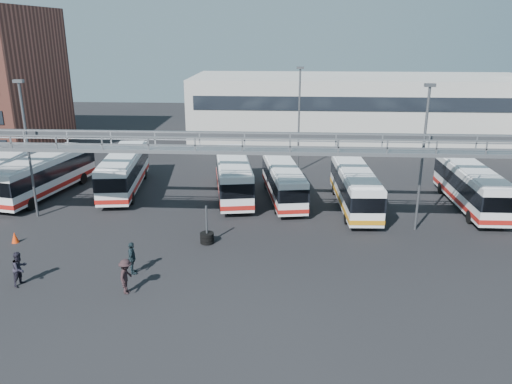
# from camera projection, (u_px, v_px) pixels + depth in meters

# --- Properties ---
(ground) EXTENTS (140.00, 140.00, 0.00)m
(ground) POSITION_uv_depth(u_px,v_px,m) (237.00, 270.00, 29.43)
(ground) COLOR black
(ground) RESTS_ON ground
(gantry) EXTENTS (51.40, 5.15, 7.10)m
(gantry) POSITION_uv_depth(u_px,v_px,m) (245.00, 156.00, 33.29)
(gantry) COLOR gray
(gantry) RESTS_ON ground
(warehouse) EXTENTS (42.00, 14.00, 8.00)m
(warehouse) POSITION_uv_depth(u_px,v_px,m) (359.00, 108.00, 63.58)
(warehouse) COLOR #9E9E99
(warehouse) RESTS_ON ground
(light_pole_left) EXTENTS (0.70, 0.35, 10.21)m
(light_pole_left) POSITION_uv_depth(u_px,v_px,m) (27.00, 143.00, 36.14)
(light_pole_left) COLOR #4C4F54
(light_pole_left) RESTS_ON ground
(light_pole_mid) EXTENTS (0.70, 0.35, 10.21)m
(light_pole_mid) POSITION_uv_depth(u_px,v_px,m) (423.00, 151.00, 33.63)
(light_pole_mid) COLOR #4C4F54
(light_pole_mid) RESTS_ON ground
(light_pole_back) EXTENTS (0.70, 0.35, 10.21)m
(light_pole_back) POSITION_uv_depth(u_px,v_px,m) (299.00, 114.00, 48.31)
(light_pole_back) COLOR #4C4F54
(light_pole_back) RESTS_ON ground
(bus_0) EXTENTS (2.75, 11.01, 3.33)m
(bus_0) POSITION_uv_depth(u_px,v_px,m) (0.00, 175.00, 42.01)
(bus_0) COLOR silver
(bus_0) RESTS_ON ground
(bus_1) EXTENTS (4.66, 11.67, 3.46)m
(bus_1) POSITION_uv_depth(u_px,v_px,m) (45.00, 173.00, 42.27)
(bus_1) COLOR silver
(bus_1) RESTS_ON ground
(bus_2) EXTENTS (3.96, 11.47, 3.41)m
(bus_2) POSITION_uv_depth(u_px,v_px,m) (124.00, 170.00, 43.38)
(bus_2) COLOR silver
(bus_2) RESTS_ON ground
(bus_4) EXTENTS (4.37, 11.45, 3.40)m
(bus_4) POSITION_uv_depth(u_px,v_px,m) (233.00, 175.00, 42.05)
(bus_4) COLOR silver
(bus_4) RESTS_ON ground
(bus_5) EXTENTS (3.91, 10.30, 3.05)m
(bus_5) POSITION_uv_depth(u_px,v_px,m) (283.00, 180.00, 41.07)
(bus_5) COLOR silver
(bus_5) RESTS_ON ground
(bus_6) EXTENTS (2.91, 10.78, 3.25)m
(bus_6) POSITION_uv_depth(u_px,v_px,m) (355.00, 186.00, 39.15)
(bus_6) COLOR silver
(bus_6) RESTS_ON ground
(bus_8) EXTENTS (2.65, 11.00, 3.33)m
(bus_8) POSITION_uv_depth(u_px,v_px,m) (471.00, 185.00, 39.24)
(bus_8) COLOR silver
(bus_8) RESTS_ON ground
(pedestrian_b) EXTENTS (0.97, 1.12, 1.97)m
(pedestrian_b) POSITION_uv_depth(u_px,v_px,m) (20.00, 268.00, 27.48)
(pedestrian_b) COLOR #211E2A
(pedestrian_b) RESTS_ON ground
(pedestrian_c) EXTENTS (0.75, 1.28, 1.96)m
(pedestrian_c) POSITION_uv_depth(u_px,v_px,m) (126.00, 276.00, 26.61)
(pedestrian_c) COLOR black
(pedestrian_c) RESTS_ON ground
(pedestrian_d) EXTENTS (0.66, 1.21, 1.95)m
(pedestrian_d) POSITION_uv_depth(u_px,v_px,m) (132.00, 258.00, 28.74)
(pedestrian_d) COLOR #1B2930
(pedestrian_d) RESTS_ON ground
(cone_right) EXTENTS (0.56, 0.56, 0.75)m
(cone_right) POSITION_uv_depth(u_px,v_px,m) (15.00, 237.00, 33.14)
(cone_right) COLOR red
(cone_right) RESTS_ON ground
(tire_stack) EXTENTS (0.92, 0.92, 2.63)m
(tire_stack) POSITION_uv_depth(u_px,v_px,m) (207.00, 237.00, 33.04)
(tire_stack) COLOR black
(tire_stack) RESTS_ON ground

